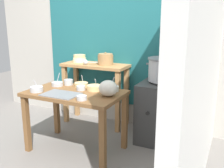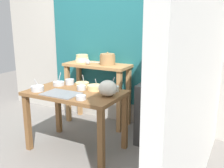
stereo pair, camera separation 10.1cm
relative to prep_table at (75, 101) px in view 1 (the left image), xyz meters
The scene contains 20 objects.
ground_plane 0.61m from the prep_table, 99.17° to the right, with size 9.00×9.00×0.00m, color gray.
wall_back 1.29m from the prep_table, 85.69° to the left, with size 4.40×0.12×2.60m.
wall_right 1.57m from the prep_table, ahead, with size 0.30×3.20×2.60m.
prep_table is the anchor object (origin of this frame).
back_shelf_table 0.84m from the prep_table, 103.42° to the left, with size 0.96×0.40×0.90m.
stove_block 1.13m from the prep_table, 38.42° to the left, with size 0.60×0.61×0.78m.
steamer_pot 1.13m from the prep_table, 40.55° to the left, with size 0.44×0.39×0.32m.
clay_pot 0.90m from the prep_table, 91.80° to the left, with size 0.22×0.22×0.18m.
bowl_stack_enamel 1.04m from the prep_table, 119.23° to the left, with size 0.20×0.20×0.11m.
ladle 0.83m from the prep_table, 111.20° to the left, with size 0.25×0.11×0.07m.
serving_tray 0.22m from the prep_table, 112.47° to the right, with size 0.40×0.28×0.01m, color slate.
plastic_bag 0.46m from the prep_table, ahead, with size 0.21×0.20×0.17m, color silver.
prep_bowl_0 0.36m from the prep_table, 44.33° to the right, with size 0.11×0.11×0.05m.
prep_bowl_1 0.27m from the prep_table, 103.94° to the left, with size 0.16×0.16×0.15m.
prep_bowl_2 0.46m from the prep_table, 154.57° to the right, with size 0.15×0.15×0.15m.
prep_bowl_3 0.27m from the prep_table, 40.61° to the left, with size 0.17×0.17×0.15m.
prep_bowl_4 0.17m from the prep_table, 73.80° to the left, with size 0.10×0.10×0.05m.
prep_bowl_5 0.39m from the prep_table, 159.84° to the left, with size 0.14×0.14×0.16m.
prep_bowl_6 0.45m from the prep_table, 29.76° to the left, with size 0.15×0.15×0.16m.
prep_bowl_7 0.37m from the prep_table, 137.16° to the left, with size 0.11×0.11×0.07m.
Camera 1 is at (1.62, -2.37, 1.53)m, focal length 41.57 mm.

